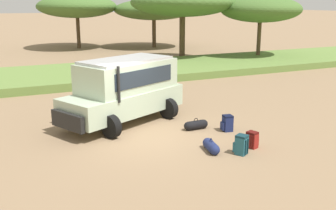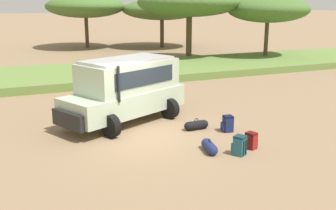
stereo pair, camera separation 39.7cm
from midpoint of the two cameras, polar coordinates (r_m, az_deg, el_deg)
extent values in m
plane|color=#8C7051|center=(13.51, -2.72, -4.75)|extent=(320.00, 320.00, 0.00)
cube|color=olive|center=(24.44, -12.35, 4.32)|extent=(120.00, 7.00, 0.44)
cube|color=#B2C6A8|center=(15.08, -5.59, 0.54)|extent=(5.24, 3.81, 0.84)
cube|color=#B2C6A8|center=(15.04, -4.98, 4.29)|extent=(4.22, 3.24, 1.10)
cube|color=#232D38|center=(14.07, -9.50, 3.21)|extent=(0.72, 1.44, 0.77)
cube|color=#232D38|center=(14.40, -2.51, 4.07)|extent=(2.68, 1.29, 0.60)
cube|color=#232D38|center=(15.69, -7.26, 4.86)|extent=(2.68, 1.29, 0.60)
cube|color=#B7B7B7|center=(14.91, -5.17, 6.54)|extent=(3.83, 3.01, 0.10)
cube|color=black|center=(13.59, -13.55, -2.16)|extent=(0.83, 1.53, 0.56)
cylinder|color=black|center=(13.44, -6.34, 3.00)|extent=(0.10, 0.10, 1.25)
cylinder|color=black|center=(13.53, -7.48, -3.05)|extent=(0.59, 0.84, 0.80)
cylinder|color=black|center=(15.00, -12.34, -1.49)|extent=(0.59, 0.84, 0.80)
cylinder|color=black|center=(15.59, 0.98, -0.52)|extent=(0.59, 0.84, 0.80)
cylinder|color=black|center=(16.88, -4.01, 0.64)|extent=(0.59, 0.84, 0.80)
cylinder|color=black|center=(16.86, 0.88, 2.65)|extent=(0.51, 0.76, 0.74)
cube|color=#235B6B|center=(12.16, 11.31, -5.93)|extent=(0.44, 0.43, 0.55)
cube|color=#235B6B|center=(12.26, 10.48, -6.04)|extent=(0.26, 0.19, 0.30)
cube|color=#13323A|center=(12.06, 11.38, -4.57)|extent=(0.43, 0.44, 0.07)
cylinder|color=#13323A|center=(12.02, 11.89, -6.20)|extent=(0.04, 0.04, 0.47)
cylinder|color=#13323A|center=(12.15, 12.21, -5.99)|extent=(0.04, 0.04, 0.47)
cube|color=maroon|center=(12.76, 12.84, -5.19)|extent=(0.35, 0.40, 0.47)
cube|color=maroon|center=(12.91, 13.25, -5.26)|extent=(0.16, 0.26, 0.26)
cube|color=#4D100E|center=(12.68, 12.91, -4.07)|extent=(0.35, 0.39, 0.07)
cylinder|color=#4D100E|center=(12.69, 12.18, -5.27)|extent=(0.04, 0.04, 0.40)
cylinder|color=#4D100E|center=(12.61, 12.74, -5.43)|extent=(0.04, 0.04, 0.40)
cube|color=navy|center=(14.24, 9.48, -2.81)|extent=(0.36, 0.39, 0.52)
cube|color=navy|center=(14.19, 8.76, -3.12)|extent=(0.12, 0.27, 0.28)
cube|color=black|center=(14.16, 9.53, -1.70)|extent=(0.37, 0.38, 0.07)
cylinder|color=black|center=(14.24, 10.24, -2.85)|extent=(0.04, 0.04, 0.44)
cylinder|color=black|center=(14.38, 9.99, -2.66)|extent=(0.04, 0.04, 0.44)
cylinder|color=navy|center=(12.31, 6.96, -6.03)|extent=(0.44, 0.69, 0.32)
sphere|color=navy|center=(12.03, 7.46, -6.55)|extent=(0.32, 0.32, 0.32)
sphere|color=navy|center=(12.59, 6.48, -5.53)|extent=(0.32, 0.32, 0.32)
torus|color=#121834|center=(12.25, 6.99, -5.23)|extent=(0.05, 0.17, 0.16)
cylinder|color=black|center=(14.34, 4.92, -2.94)|extent=(0.64, 0.33, 0.32)
sphere|color=black|center=(14.19, 3.78, -3.11)|extent=(0.32, 0.32, 0.32)
sphere|color=black|center=(14.49, 6.03, -2.78)|extent=(0.32, 0.32, 0.32)
torus|color=black|center=(14.29, 4.93, -2.25)|extent=(0.16, 0.03, 0.16)
cylinder|color=brown|center=(40.67, -11.43, 10.33)|extent=(0.36, 0.36, 3.12)
ellipsoid|color=#476B2D|center=(40.56, -11.61, 13.84)|extent=(7.68, 8.43, 2.20)
cylinder|color=brown|center=(30.78, 3.42, 9.64)|extent=(0.44, 0.44, 3.54)
ellipsoid|color=#476B2D|center=(30.66, 3.50, 14.63)|extent=(7.93, 7.44, 2.13)
cylinder|color=brown|center=(40.41, -0.59, 10.41)|extent=(0.39, 0.39, 2.87)
ellipsoid|color=#476B2D|center=(40.30, -0.60, 13.68)|extent=(7.95, 7.97, 2.05)
cylinder|color=brown|center=(31.82, 14.40, 8.98)|extent=(0.31, 0.31, 3.10)
ellipsoid|color=#476B2D|center=(31.69, 14.68, 13.28)|extent=(6.25, 6.13, 1.99)
camera|label=1|loc=(0.20, -89.17, 0.22)|focal=42.00mm
camera|label=2|loc=(0.20, 90.83, -0.22)|focal=42.00mm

